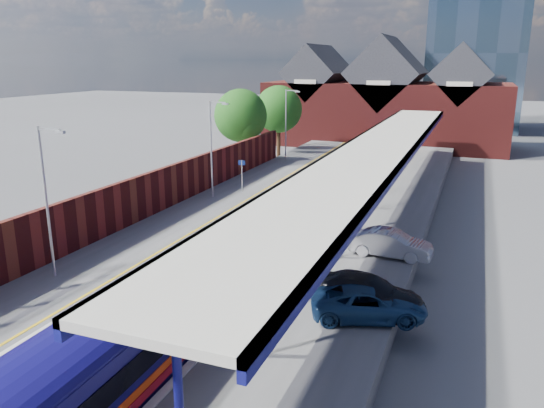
{
  "coord_description": "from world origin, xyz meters",
  "views": [
    {
      "loc": [
        11.28,
        -11.81,
        10.76
      ],
      "look_at": [
        0.47,
        16.16,
        2.6
      ],
      "focal_mm": 35.0,
      "sensor_mm": 36.0,
      "label": 1
    }
  ],
  "objects_px": {
    "train": "(327,183)",
    "lamp_post_d": "(287,120)",
    "parked_car_silver": "(391,244)",
    "parked_car_blue": "(369,303)",
    "lamp_post_b": "(48,194)",
    "parked_car_dark": "(367,292)",
    "lamp_post_c": "(213,143)",
    "platform_sign": "(242,171)"
  },
  "relations": [
    {
      "from": "parked_car_blue",
      "to": "lamp_post_d",
      "type": "bearing_deg",
      "value": 6.59
    },
    {
      "from": "parked_car_silver",
      "to": "parked_car_dark",
      "type": "distance_m",
      "value": 6.29
    },
    {
      "from": "lamp_post_b",
      "to": "parked_car_dark",
      "type": "height_order",
      "value": "lamp_post_b"
    },
    {
      "from": "parked_car_silver",
      "to": "parked_car_blue",
      "type": "height_order",
      "value": "parked_car_silver"
    },
    {
      "from": "platform_sign",
      "to": "parked_car_blue",
      "type": "xyz_separation_m",
      "value": [
        12.99,
        -16.87,
        -1.07
      ]
    },
    {
      "from": "lamp_post_b",
      "to": "platform_sign",
      "type": "relative_size",
      "value": 2.8
    },
    {
      "from": "lamp_post_c",
      "to": "parked_car_silver",
      "type": "height_order",
      "value": "lamp_post_c"
    },
    {
      "from": "train",
      "to": "parked_car_blue",
      "type": "distance_m",
      "value": 18.74
    },
    {
      "from": "parked_car_silver",
      "to": "train",
      "type": "bearing_deg",
      "value": 34.73
    },
    {
      "from": "train",
      "to": "platform_sign",
      "type": "relative_size",
      "value": 26.38
    },
    {
      "from": "lamp_post_d",
      "to": "parked_car_silver",
      "type": "height_order",
      "value": "lamp_post_d"
    },
    {
      "from": "lamp_post_c",
      "to": "parked_car_dark",
      "type": "distance_m",
      "value": 20.17
    },
    {
      "from": "parked_car_silver",
      "to": "parked_car_blue",
      "type": "xyz_separation_m",
      "value": [
        0.28,
        -7.14,
        -0.06
      ]
    },
    {
      "from": "lamp_post_b",
      "to": "parked_car_silver",
      "type": "relative_size",
      "value": 1.68
    },
    {
      "from": "lamp_post_c",
      "to": "lamp_post_d",
      "type": "xyz_separation_m",
      "value": [
        0.0,
        16.0,
        0.0
      ]
    },
    {
      "from": "lamp_post_b",
      "to": "platform_sign",
      "type": "bearing_deg",
      "value": 85.67
    },
    {
      "from": "train",
      "to": "parked_car_silver",
      "type": "distance_m",
      "value": 12.15
    },
    {
      "from": "parked_car_silver",
      "to": "parked_car_dark",
      "type": "xyz_separation_m",
      "value": [
        0.04,
        -6.29,
        -0.0
      ]
    },
    {
      "from": "lamp_post_b",
      "to": "parked_car_dark",
      "type": "distance_m",
      "value": 14.63
    },
    {
      "from": "lamp_post_c",
      "to": "platform_sign",
      "type": "relative_size",
      "value": 2.8
    },
    {
      "from": "lamp_post_b",
      "to": "parked_car_silver",
      "type": "bearing_deg",
      "value": 30.44
    },
    {
      "from": "train",
      "to": "lamp_post_c",
      "type": "relative_size",
      "value": 9.42
    },
    {
      "from": "parked_car_silver",
      "to": "platform_sign",
      "type": "bearing_deg",
      "value": 56.5
    },
    {
      "from": "lamp_post_d",
      "to": "lamp_post_c",
      "type": "bearing_deg",
      "value": -90.0
    },
    {
      "from": "lamp_post_c",
      "to": "lamp_post_d",
      "type": "distance_m",
      "value": 16.0
    },
    {
      "from": "train",
      "to": "lamp_post_d",
      "type": "bearing_deg",
      "value": 120.56
    },
    {
      "from": "train",
      "to": "parked_car_silver",
      "type": "xyz_separation_m",
      "value": [
        6.22,
        -10.43,
        -0.43
      ]
    },
    {
      "from": "parked_car_dark",
      "to": "parked_car_blue",
      "type": "height_order",
      "value": "parked_car_dark"
    },
    {
      "from": "parked_car_blue",
      "to": "lamp_post_b",
      "type": "bearing_deg",
      "value": 76.15
    },
    {
      "from": "train",
      "to": "lamp_post_d",
      "type": "relative_size",
      "value": 9.42
    },
    {
      "from": "train",
      "to": "lamp_post_d",
      "type": "height_order",
      "value": "lamp_post_d"
    },
    {
      "from": "lamp_post_c",
      "to": "parked_car_blue",
      "type": "height_order",
      "value": "lamp_post_c"
    },
    {
      "from": "parked_car_dark",
      "to": "lamp_post_c",
      "type": "bearing_deg",
      "value": 52.59
    },
    {
      "from": "lamp_post_c",
      "to": "parked_car_silver",
      "type": "relative_size",
      "value": 1.68
    },
    {
      "from": "parked_car_blue",
      "to": "platform_sign",
      "type": "bearing_deg",
      "value": 19.25
    },
    {
      "from": "train",
      "to": "parked_car_blue",
      "type": "height_order",
      "value": "train"
    },
    {
      "from": "lamp_post_b",
      "to": "lamp_post_d",
      "type": "relative_size",
      "value": 1.0
    },
    {
      "from": "lamp_post_c",
      "to": "parked_car_blue",
      "type": "relative_size",
      "value": 1.56
    },
    {
      "from": "lamp_post_b",
      "to": "parked_car_dark",
      "type": "xyz_separation_m",
      "value": [
        14.11,
        1.98,
        -3.31
      ]
    },
    {
      "from": "train",
      "to": "lamp_post_b",
      "type": "height_order",
      "value": "lamp_post_b"
    },
    {
      "from": "lamp_post_d",
      "to": "parked_car_dark",
      "type": "bearing_deg",
      "value": -64.82
    },
    {
      "from": "parked_car_silver",
      "to": "parked_car_blue",
      "type": "distance_m",
      "value": 7.15
    }
  ]
}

